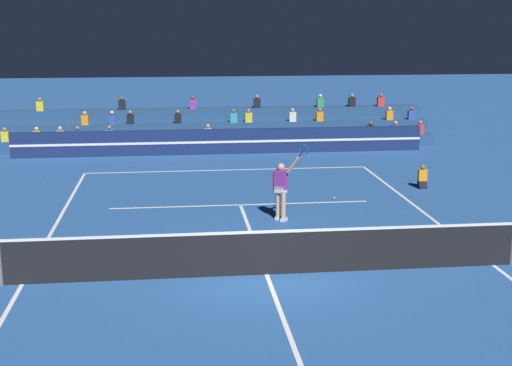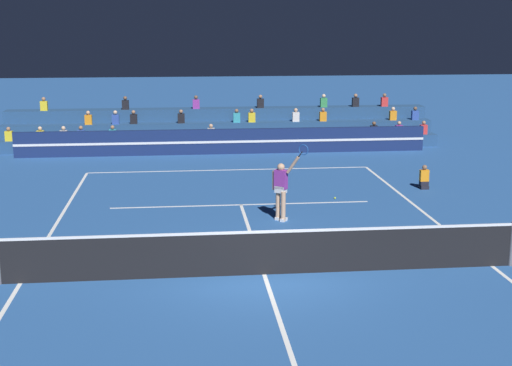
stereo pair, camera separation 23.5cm
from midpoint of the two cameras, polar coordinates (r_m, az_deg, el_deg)
ground_plane at (r=16.63m, az=0.44°, el=-7.33°), size 120.00×120.00×0.00m
court_lines at (r=16.63m, az=0.44°, el=-7.31°), size 11.10×23.90×0.01m
tennis_net at (r=16.45m, az=0.44°, el=-5.55°), size 12.00×0.10×1.10m
sponsor_banner_wall at (r=31.39m, az=-3.03°, el=3.33°), size 18.00×0.26×1.10m
bleacher_stand at (r=33.88m, az=-3.30°, el=4.21°), size 20.05×2.85×2.28m
ball_kid_courtside at (r=25.56m, az=12.90°, el=0.32°), size 0.30×0.36×0.84m
tennis_player at (r=20.74m, az=1.74°, el=-0.39°), size 0.99×0.83×2.39m
tennis_ball at (r=23.62m, az=5.97°, el=-1.19°), size 0.07×0.07×0.07m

